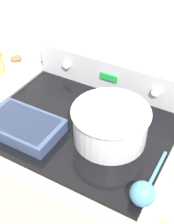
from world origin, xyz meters
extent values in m
cube|color=silver|center=(0.00, 0.68, 1.25)|extent=(8.00, 0.05, 2.50)
cube|color=#BCBCC1|center=(0.00, 0.32, 0.46)|extent=(0.81, 0.65, 0.91)
cube|color=black|center=(0.00, 0.32, 0.92)|extent=(0.81, 0.65, 0.02)
cylinder|color=silver|center=(0.00, -0.02, 0.85)|extent=(0.67, 0.02, 0.02)
cube|color=#BCBCC1|center=(0.00, 0.62, 1.01)|extent=(0.81, 0.05, 0.17)
cylinder|color=white|center=(-0.24, 0.59, 1.02)|extent=(0.04, 0.02, 0.04)
cylinder|color=white|center=(0.24, 0.59, 1.02)|extent=(0.04, 0.02, 0.04)
cube|color=green|center=(0.00, 0.59, 1.02)|extent=(0.09, 0.01, 0.03)
cylinder|color=silver|center=(0.15, 0.30, 1.01)|extent=(0.31, 0.31, 0.15)
torus|color=silver|center=(0.15, 0.30, 1.08)|extent=(0.33, 0.33, 0.01)
cylinder|color=beige|center=(0.15, 0.30, 1.07)|extent=(0.28, 0.28, 0.02)
cube|color=#38476B|center=(-0.19, 0.15, 0.96)|extent=(0.33, 0.21, 0.06)
cube|color=beige|center=(-0.19, 0.15, 0.97)|extent=(0.29, 0.18, 0.03)
cylinder|color=teal|center=(0.39, 0.20, 0.94)|extent=(0.01, 0.26, 0.01)
sphere|color=teal|center=(0.39, 0.07, 0.97)|extent=(0.09, 0.09, 0.09)
cylinder|color=beige|center=(-0.50, 0.50, 0.98)|extent=(0.06, 0.06, 0.08)
cylinder|color=brown|center=(-0.50, 0.50, 1.03)|extent=(0.06, 0.06, 0.01)
camera|label=1|loc=(0.54, -0.58, 1.86)|focal=50.00mm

